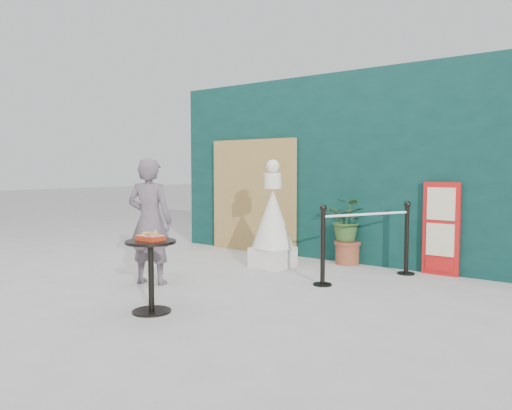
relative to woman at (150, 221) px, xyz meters
name	(u,v)px	position (x,y,z in m)	size (l,w,h in m)	color
ground	(193,297)	(0.91, -0.15, -0.81)	(60.00, 60.00, 0.00)	#ADAAA5
back_wall	(328,168)	(0.91, 3.00, 0.69)	(6.00, 0.30, 3.00)	#092C29
bamboo_fence	(253,196)	(-0.49, 2.79, 0.19)	(1.80, 0.08, 2.00)	tan
woman	(150,221)	(0.00, 0.00, 0.00)	(0.59, 0.39, 1.63)	#655660
menu_board	(441,229)	(2.81, 2.81, -0.16)	(0.50, 0.07, 1.30)	red
statue	(273,223)	(0.62, 1.86, -0.15)	(0.63, 0.63, 1.62)	silver
cafe_table	(151,265)	(1.01, -0.86, -0.32)	(0.52, 0.52, 0.75)	black
food_basket	(151,237)	(1.01, -0.85, -0.03)	(0.26, 0.19, 0.11)	red
planter	(348,226)	(1.41, 2.74, -0.22)	(0.61, 0.52, 1.03)	brown
stanchion_barrier	(367,243)	(2.12, 1.92, -0.32)	(0.84, 1.54, 1.03)	black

